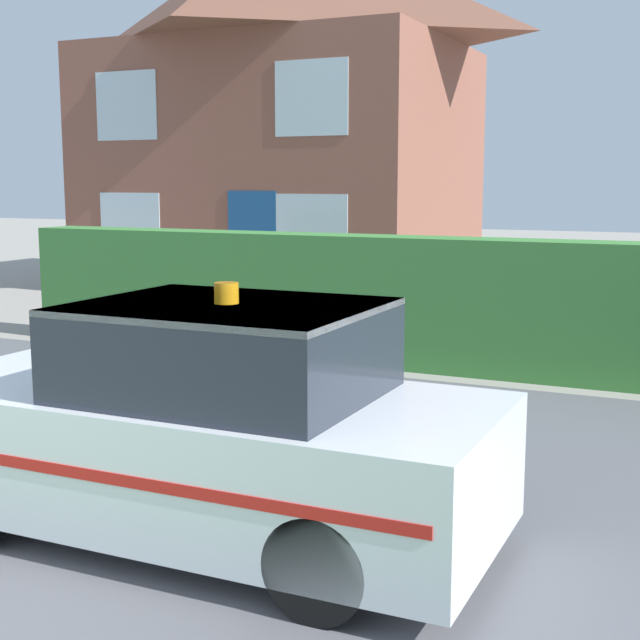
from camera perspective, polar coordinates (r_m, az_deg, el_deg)
road_strip at (r=7.81m, az=-6.98°, el=-8.13°), size 28.00×6.59×0.01m
garden_hedge at (r=10.84m, az=8.44°, el=0.97°), size 12.20×0.67×1.61m
police_car at (r=5.76m, az=-7.47°, el=-6.89°), size 3.88×1.66×1.66m
house_left at (r=19.26m, az=-2.31°, el=13.65°), size 7.51×5.84×7.58m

